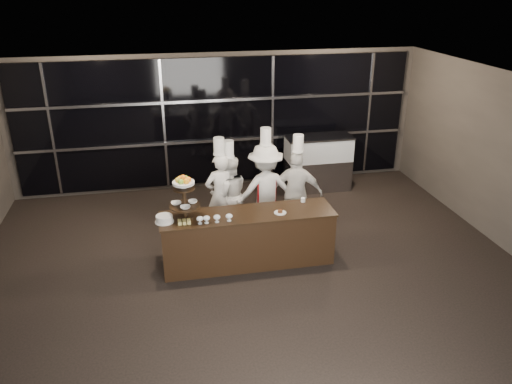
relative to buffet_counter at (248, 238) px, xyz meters
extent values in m
plane|color=black|center=(0.02, -1.45, -0.47)|extent=(10.00, 10.00, 0.00)
plane|color=black|center=(0.02, -1.45, 2.53)|extent=(10.00, 10.00, 0.00)
plane|color=#473F38|center=(0.02, 3.55, 1.03)|extent=(9.00, 0.00, 9.00)
cube|color=black|center=(0.02, 3.49, 1.03)|extent=(8.60, 0.04, 2.80)
cube|color=#A5A5AA|center=(0.02, 3.44, 0.63)|extent=(8.60, 0.06, 0.06)
cube|color=#A5A5AA|center=(0.02, 3.44, 1.53)|extent=(8.60, 0.06, 0.06)
cube|color=#A5A5AA|center=(-3.48, 3.46, 1.03)|extent=(0.05, 0.05, 2.80)
cube|color=#A5A5AA|center=(-1.18, 3.46, 1.03)|extent=(0.05, 0.05, 2.80)
cube|color=#A5A5AA|center=(1.22, 3.46, 1.03)|extent=(0.05, 0.05, 2.80)
cube|color=#A5A5AA|center=(3.52, 3.46, 1.03)|extent=(0.05, 0.05, 2.80)
cube|color=black|center=(0.00, 0.00, -0.02)|extent=(2.80, 0.70, 0.90)
cube|color=black|center=(0.00, 0.00, 0.44)|extent=(2.84, 0.74, 0.03)
cylinder|color=black|center=(-1.00, 0.00, 0.47)|extent=(0.24, 0.24, 0.03)
cylinder|color=black|center=(-1.00, 0.00, 0.80)|extent=(0.06, 0.06, 0.70)
cylinder|color=black|center=(-1.00, 0.00, 0.67)|extent=(0.48, 0.48, 0.02)
cylinder|color=black|center=(-1.00, 0.00, 0.97)|extent=(0.34, 0.34, 0.02)
cylinder|color=white|center=(-1.00, 0.00, 1.02)|extent=(0.10, 0.10, 0.06)
cylinder|color=white|center=(-1.00, 0.00, 1.07)|extent=(0.34, 0.34, 0.04)
sphere|color=orange|center=(-0.92, 0.00, 1.11)|extent=(0.09, 0.09, 0.09)
sphere|color=#8BBA2F|center=(-0.96, 0.07, 1.11)|extent=(0.09, 0.09, 0.09)
sphere|color=orange|center=(-1.04, 0.07, 1.11)|extent=(0.09, 0.09, 0.09)
sphere|color=gold|center=(-1.08, 0.00, 1.11)|extent=(0.09, 0.09, 0.09)
sphere|color=olive|center=(-1.04, -0.07, 1.11)|extent=(0.09, 0.09, 0.09)
sphere|color=orange|center=(-0.96, -0.07, 1.11)|extent=(0.09, 0.09, 0.09)
sphere|color=orange|center=(-1.00, 0.00, 1.15)|extent=(0.09, 0.09, 0.09)
imported|color=white|center=(-1.13, 0.06, 0.71)|extent=(0.16, 0.16, 0.04)
imported|color=white|center=(-0.87, 0.06, 0.71)|extent=(0.15, 0.15, 0.05)
imported|color=white|center=(-1.00, -0.12, 0.71)|extent=(0.16, 0.16, 0.04)
cylinder|color=silver|center=(-0.79, -0.22, 0.46)|extent=(0.07, 0.07, 0.01)
cylinder|color=silver|center=(-0.79, -0.22, 0.49)|extent=(0.02, 0.02, 0.05)
ellipsoid|color=silver|center=(-0.79, -0.22, 0.54)|extent=(0.11, 0.11, 0.08)
ellipsoid|color=green|center=(-0.79, -0.22, 0.54)|extent=(0.08, 0.08, 0.05)
cylinder|color=silver|center=(-0.69, -0.22, 0.46)|extent=(0.07, 0.07, 0.01)
cylinder|color=silver|center=(-0.69, -0.22, 0.49)|extent=(0.02, 0.02, 0.05)
ellipsoid|color=silver|center=(-0.69, -0.22, 0.54)|extent=(0.11, 0.11, 0.08)
ellipsoid|color=red|center=(-0.69, -0.22, 0.54)|extent=(0.08, 0.08, 0.05)
cylinder|color=silver|center=(-0.53, -0.22, 0.46)|extent=(0.07, 0.07, 0.01)
cylinder|color=silver|center=(-0.53, -0.22, 0.49)|extent=(0.02, 0.02, 0.05)
ellipsoid|color=silver|center=(-0.53, -0.22, 0.54)|extent=(0.11, 0.11, 0.08)
ellipsoid|color=beige|center=(-0.53, -0.22, 0.54)|extent=(0.08, 0.08, 0.05)
cylinder|color=silver|center=(-0.34, -0.22, 0.46)|extent=(0.07, 0.07, 0.01)
cylinder|color=silver|center=(-0.34, -0.22, 0.49)|extent=(0.02, 0.02, 0.05)
ellipsoid|color=silver|center=(-0.34, -0.22, 0.54)|extent=(0.11, 0.11, 0.08)
ellipsoid|color=#4E3111|center=(-0.34, -0.22, 0.54)|extent=(0.08, 0.08, 0.05)
cylinder|color=white|center=(-1.33, -0.05, 0.46)|extent=(0.30, 0.30, 0.01)
cylinder|color=white|center=(-1.33, -0.05, 0.51)|extent=(0.26, 0.26, 0.10)
cube|color=#D4C467|center=(-1.10, -0.20, 0.48)|extent=(0.06, 0.06, 0.05)
cube|color=#D4C467|center=(-1.03, -0.20, 0.48)|extent=(0.06, 0.06, 0.05)
cube|color=#D4C467|center=(-0.96, -0.20, 0.48)|extent=(0.05, 0.06, 0.05)
cube|color=#D4C467|center=(-1.10, -0.13, 0.48)|extent=(0.06, 0.06, 0.05)
cube|color=#D4C467|center=(-1.03, -0.13, 0.48)|extent=(0.06, 0.06, 0.05)
cube|color=#D4C467|center=(-0.96, -0.13, 0.48)|extent=(0.05, 0.06, 0.05)
cylinder|color=white|center=(0.52, -0.10, 0.46)|extent=(0.20, 0.20, 0.01)
cylinder|color=#4C2814|center=(0.52, -0.10, 0.49)|extent=(0.08, 0.08, 0.04)
cylinder|color=white|center=(1.01, 0.25, 0.49)|extent=(0.08, 0.08, 0.07)
cube|color=#A5A5AA|center=(2.13, 2.85, -0.12)|extent=(1.43, 0.61, 0.70)
cube|color=silver|center=(2.13, 2.85, 0.48)|extent=(1.43, 0.61, 0.50)
cube|color=#FFC67F|center=(2.13, 2.85, 0.48)|extent=(1.33, 0.51, 0.40)
cube|color=#A5A5AA|center=(2.13, 2.85, 0.75)|extent=(1.45, 0.63, 0.04)
imported|color=white|center=(-0.29, 1.13, 0.32)|extent=(0.65, 0.51, 1.57)
cylinder|color=white|center=(-0.29, 1.13, 1.26)|extent=(0.19, 0.19, 0.30)
cylinder|color=white|center=(-0.29, 1.13, 1.11)|extent=(0.21, 0.21, 0.03)
imported|color=white|center=(-0.11, 1.22, 0.27)|extent=(0.76, 0.61, 1.48)
cylinder|color=white|center=(-0.11, 1.22, 1.16)|extent=(0.19, 0.19, 0.30)
cylinder|color=white|center=(-0.11, 1.22, 1.02)|extent=(0.21, 0.21, 0.03)
imported|color=silver|center=(0.51, 0.99, 0.40)|extent=(1.18, 0.75, 1.74)
cylinder|color=white|center=(0.51, 0.99, 1.42)|extent=(0.19, 0.19, 0.30)
cylinder|color=white|center=(0.51, 0.99, 1.28)|extent=(0.21, 0.21, 0.03)
cube|color=#A80C10|center=(0.51, 0.87, 0.40)|extent=(0.34, 0.03, 0.65)
imported|color=white|center=(1.07, 0.87, 0.34)|extent=(1.02, 0.66, 1.62)
cylinder|color=white|center=(1.07, 0.87, 1.30)|extent=(0.19, 0.19, 0.30)
cylinder|color=white|center=(1.07, 0.87, 1.16)|extent=(0.21, 0.21, 0.03)
camera|label=1|loc=(-1.33, -7.16, 3.96)|focal=35.00mm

